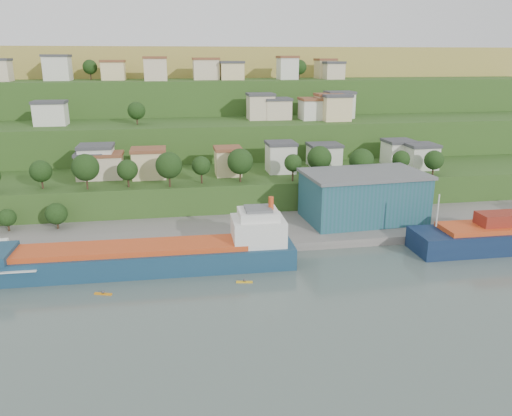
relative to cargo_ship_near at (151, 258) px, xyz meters
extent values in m
plane|color=#44534D|center=(13.91, -10.06, -2.68)|extent=(500.00, 500.00, 0.00)
cube|color=slate|center=(33.91, 17.94, -2.68)|extent=(220.00, 26.00, 4.00)
cube|color=#284719|center=(13.91, 45.94, -2.68)|extent=(260.00, 32.00, 20.00)
cube|color=#284719|center=(13.91, 75.94, -2.68)|extent=(280.00, 32.00, 44.00)
cube|color=#284719|center=(13.91, 105.94, -2.68)|extent=(300.00, 32.00, 70.00)
cube|color=olive|center=(13.91, 179.94, -2.68)|extent=(360.00, 120.00, 96.00)
cube|color=beige|center=(-17.83, 46.09, 10.70)|extent=(7.38, 8.69, 6.76)
cube|color=#3F3F44|center=(-17.83, 46.09, 14.53)|extent=(7.98, 9.29, 0.90)
cube|color=beige|center=(-16.14, 47.68, 11.17)|extent=(7.64, 7.59, 7.69)
cube|color=#3F3F44|center=(-16.14, 47.68, 15.46)|extent=(8.24, 8.19, 0.90)
cube|color=silver|center=(-15.96, 46.41, 11.70)|extent=(9.27, 8.69, 8.75)
cube|color=#3F3F44|center=(-15.96, 46.41, 16.52)|extent=(9.87, 9.29, 0.90)
cube|color=beige|center=(-12.31, 45.42, 10.59)|extent=(7.08, 7.63, 6.54)
cube|color=brown|center=(-12.31, 45.42, 14.31)|extent=(7.68, 8.23, 0.90)
cube|color=beige|center=(-1.26, 43.95, 11.18)|extent=(9.36, 8.17, 7.71)
cube|color=brown|center=(-1.26, 43.95, 15.48)|extent=(9.96, 8.77, 0.90)
cube|color=beige|center=(21.61, 43.62, 11.05)|extent=(7.36, 7.86, 7.46)
cube|color=brown|center=(21.61, 43.62, 15.23)|extent=(7.96, 8.46, 0.90)
cube|color=silver|center=(37.83, 45.02, 11.49)|extent=(8.10, 8.36, 8.33)
cube|color=#3F3F44|center=(37.83, 45.02, 16.10)|extent=(8.70, 8.96, 0.90)
cube|color=silver|center=(53.54, 51.55, 10.47)|extent=(9.68, 8.48, 6.29)
cube|color=#3F3F44|center=(53.54, 51.55, 14.06)|extent=(10.28, 9.08, 0.90)
cube|color=silver|center=(77.85, 49.41, 10.92)|extent=(8.55, 8.98, 7.20)
cube|color=#3F3F44|center=(77.85, 49.41, 14.97)|extent=(9.15, 9.58, 0.90)
cube|color=silver|center=(82.08, 42.58, 10.79)|extent=(8.77, 8.50, 6.93)
cube|color=#3F3F44|center=(82.08, 42.58, 14.70)|extent=(9.37, 9.10, 0.90)
cube|color=silver|center=(-33.26, 74.36, 22.86)|extent=(9.99, 7.54, 7.07)
cube|color=#3F3F44|center=(-33.26, 74.36, 26.85)|extent=(10.59, 8.14, 0.90)
cube|color=beige|center=(37.68, 78.79, 23.53)|extent=(9.07, 8.38, 8.41)
cube|color=#3F3F44|center=(37.68, 78.79, 28.19)|extent=(9.67, 8.98, 0.90)
cube|color=beige|center=(43.79, 78.80, 22.68)|extent=(9.10, 8.89, 6.71)
cube|color=#3F3F44|center=(43.79, 78.80, 26.48)|extent=(9.70, 9.49, 0.90)
cube|color=silver|center=(56.11, 75.37, 22.74)|extent=(8.61, 8.98, 6.83)
cube|color=brown|center=(56.11, 75.37, 26.60)|extent=(9.21, 9.58, 0.90)
cube|color=beige|center=(62.04, 75.48, 23.46)|extent=(8.89, 7.59, 8.28)
cube|color=brown|center=(62.04, 75.48, 28.05)|extent=(9.49, 8.19, 0.90)
cube|color=beige|center=(63.24, 70.63, 23.45)|extent=(9.30, 8.04, 8.25)
cube|color=#3F3F44|center=(63.24, 70.63, 28.02)|extent=(9.90, 8.64, 0.90)
cube|color=silver|center=(67.22, 78.71, 23.70)|extent=(9.57, 8.18, 8.76)
cube|color=#3F3F44|center=(67.22, 78.71, 28.54)|extent=(10.17, 8.78, 0.90)
cube|color=beige|center=(-55.79, 103.47, 36.01)|extent=(7.56, 7.50, 7.37)
cube|color=silver|center=(-36.20, 107.72, 36.70)|extent=(9.38, 8.98, 8.75)
cube|color=#3F3F44|center=(-36.20, 107.72, 41.52)|extent=(9.98, 9.58, 0.90)
cube|color=beige|center=(-15.55, 107.99, 35.68)|extent=(8.66, 8.87, 6.72)
cube|color=brown|center=(-15.55, 107.99, 39.49)|extent=(9.26, 9.47, 0.90)
cube|color=beige|center=(0.85, 100.17, 36.35)|extent=(8.45, 8.72, 8.04)
cube|color=brown|center=(0.85, 100.17, 40.82)|extent=(9.05, 9.32, 0.90)
cube|color=beige|center=(20.38, 105.11, 36.13)|extent=(9.97, 8.07, 7.61)
cube|color=brown|center=(20.38, 105.11, 40.38)|extent=(10.57, 8.67, 0.90)
cube|color=beige|center=(30.38, 102.19, 35.48)|extent=(8.95, 7.08, 6.31)
cube|color=#3F3F44|center=(30.38, 102.19, 39.08)|extent=(9.55, 7.68, 0.90)
cube|color=silver|center=(53.08, 103.23, 36.47)|extent=(7.29, 8.70, 8.28)
cube|color=brown|center=(53.08, 103.23, 41.06)|extent=(7.89, 9.30, 0.90)
cube|color=beige|center=(70.75, 109.02, 35.96)|extent=(7.23, 8.58, 7.27)
cube|color=brown|center=(70.75, 109.02, 40.04)|extent=(7.83, 9.18, 0.90)
cube|color=beige|center=(72.06, 101.80, 35.38)|extent=(7.54, 7.33, 6.12)
cube|color=#3F3F44|center=(72.06, 101.80, 38.89)|extent=(8.14, 7.93, 0.90)
cylinder|color=#382619|center=(-28.95, 35.85, 8.89)|extent=(0.50, 0.50, 3.14)
sphere|color=black|center=(-28.95, 35.85, 12.05)|extent=(5.78, 5.78, 5.78)
cylinder|color=#382619|center=(-17.08, 33.02, 9.29)|extent=(0.50, 0.50, 3.94)
sphere|color=black|center=(-17.08, 33.02, 13.22)|extent=(7.11, 7.11, 7.11)
cylinder|color=#382619|center=(-6.54, 33.76, 8.90)|extent=(0.50, 0.50, 3.15)
sphere|color=black|center=(-6.54, 33.76, 12.01)|extent=(5.57, 5.57, 5.57)
cylinder|color=#382619|center=(4.43, 31.99, 9.30)|extent=(0.50, 0.50, 3.95)
sphere|color=black|center=(4.43, 31.99, 13.22)|extent=(7.09, 7.09, 7.09)
cylinder|color=#382619|center=(13.15, 34.39, 9.12)|extent=(0.50, 0.50, 3.60)
sphere|color=black|center=(13.15, 34.39, 12.34)|extent=(5.18, 5.18, 5.18)
cylinder|color=#382619|center=(23.97, 34.54, 9.23)|extent=(0.50, 0.50, 3.82)
sphere|color=black|center=(23.97, 34.54, 13.12)|extent=(7.18, 7.18, 7.18)
cylinder|color=#382619|center=(38.64, 32.77, 9.26)|extent=(0.50, 0.50, 3.87)
sphere|color=black|center=(38.64, 32.77, 12.55)|extent=(4.94, 4.94, 4.94)
cylinder|color=#382619|center=(47.09, 35.48, 9.24)|extent=(0.50, 0.50, 3.83)
sphere|color=black|center=(47.09, 35.48, 13.08)|extent=(7.01, 7.01, 7.01)
cylinder|color=#382619|center=(58.98, 33.20, 8.83)|extent=(0.50, 0.50, 3.01)
sphere|color=black|center=(58.98, 33.20, 12.30)|extent=(7.16, 7.16, 7.16)
cylinder|color=#382619|center=(71.16, 33.34, 9.15)|extent=(0.50, 0.50, 3.65)
sphere|color=black|center=(71.16, 33.34, 12.38)|extent=(5.12, 5.12, 5.12)
cylinder|color=#382619|center=(81.00, 32.39, 8.88)|extent=(0.50, 0.50, 3.12)
sphere|color=black|center=(81.00, 32.39, 12.00)|extent=(5.68, 5.68, 5.68)
cylinder|color=#382619|center=(-24.61, 110.45, 34.03)|extent=(0.50, 0.50, 3.42)
sphere|color=black|center=(-24.61, 110.45, 37.28)|extent=(5.61, 5.61, 5.61)
cylinder|color=#382619|center=(62.06, 72.20, 20.94)|extent=(0.50, 0.50, 3.24)
sphere|color=black|center=(62.06, 72.20, 23.83)|extent=(4.63, 4.63, 4.63)
cylinder|color=#382619|center=(57.97, 103.00, 33.90)|extent=(0.50, 0.50, 3.15)
sphere|color=black|center=(57.97, 103.00, 37.09)|extent=(5.89, 5.89, 5.89)
cylinder|color=#382619|center=(-5.55, 71.85, 20.79)|extent=(0.50, 0.50, 2.93)
sphere|color=black|center=(-5.55, 71.85, 23.85)|extent=(5.82, 5.82, 5.82)
cube|color=navy|center=(-2.15, 0.00, -1.28)|extent=(65.40, 11.58, 6.52)
cube|color=#C3421A|center=(-4.02, 0.00, 2.54)|extent=(48.60, 9.37, 1.12)
cube|color=silver|center=(23.00, 0.00, 4.77)|extent=(11.37, 9.54, 5.59)
cube|color=silver|center=(23.00, 0.00, 8.50)|extent=(8.53, 7.62, 1.86)
cube|color=#595B5E|center=(23.00, 0.00, 9.71)|extent=(5.70, 5.70, 0.56)
cylinder|color=#C3421A|center=(25.79, 0.00, 10.83)|extent=(1.14, 1.14, 2.79)
cube|color=silver|center=(-28.24, 0.00, 0.86)|extent=(13.25, 10.79, 0.23)
cylinder|color=silver|center=(63.97, -1.36, 7.60)|extent=(0.35, 0.35, 7.57)
cube|color=maroon|center=(81.27, -1.36, 4.78)|extent=(13.03, 5.54, 2.81)
cube|color=#1D5157|center=(54.60, 19.71, 5.32)|extent=(31.09, 19.88, 12.00)
cube|color=#595B5E|center=(54.60, 19.71, 11.72)|extent=(32.15, 20.94, 0.80)
cube|color=silver|center=(-28.47, 7.78, -1.09)|extent=(4.14, 2.76, 0.78)
cube|color=orange|center=(-8.91, -10.38, -2.55)|extent=(3.45, 1.62, 0.26)
sphere|color=#3F3F44|center=(-8.91, -10.38, -2.12)|extent=(0.60, 0.60, 0.60)
cube|color=gold|center=(18.50, -9.70, -2.55)|extent=(3.35, 1.20, 0.25)
sphere|color=#3F3F44|center=(18.50, -9.70, -2.14)|extent=(0.58, 0.58, 0.58)
camera|label=1|loc=(5.30, -100.47, 40.62)|focal=35.00mm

